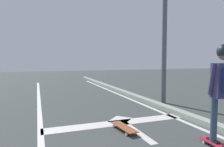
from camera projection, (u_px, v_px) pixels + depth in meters
lane_line_center at (41, 140)px, 3.68m from camera, size 0.12×20.00×0.01m
lane_line_curbside at (184, 121)px, 4.81m from camera, size 0.12×20.00×0.01m
stop_bar at (117, 123)px, 4.70m from camera, size 3.38×0.40×0.01m
lane_arrow_stem at (136, 131)px, 4.15m from camera, size 0.16×1.40×0.01m
lane_arrow_head at (120, 120)px, 4.95m from camera, size 0.71×0.71×0.01m
curb_strip at (192, 118)px, 4.89m from camera, size 0.24×24.00×0.14m
skateboard at (221, 146)px, 3.28m from camera, size 0.31×0.87×0.07m
spare_skateboard at (124, 127)px, 4.19m from camera, size 0.30×0.82×0.09m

